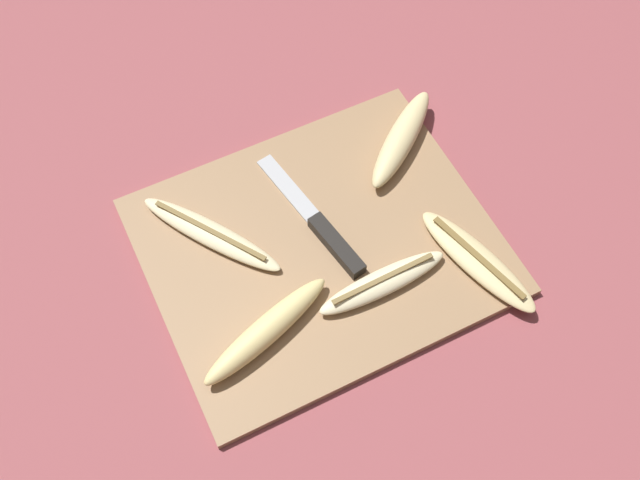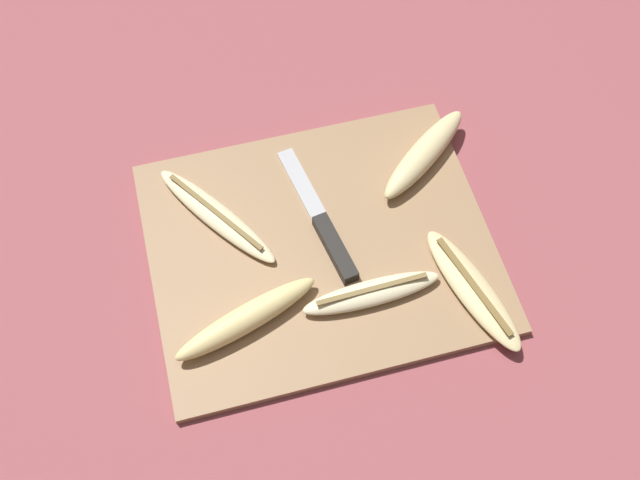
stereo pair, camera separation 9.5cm
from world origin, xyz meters
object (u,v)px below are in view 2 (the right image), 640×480
(banana_pale_long, at_px, (372,293))
(banana_cream_curved, at_px, (216,215))
(banana_golden_short, at_px, (247,318))
(banana_mellow_near, at_px, (473,289))
(knife, at_px, (328,236))
(banana_ripe_center, at_px, (424,154))

(banana_pale_long, bearing_deg, banana_cream_curved, 135.63)
(banana_golden_short, height_order, banana_mellow_near, banana_golden_short)
(knife, bearing_deg, banana_ripe_center, 18.98)
(banana_golden_short, bearing_deg, knife, 35.53)
(knife, distance_m, banana_cream_curved, 0.15)
(knife, height_order, banana_mellow_near, banana_mellow_near)
(banana_ripe_center, relative_size, banana_golden_short, 0.86)
(banana_cream_curved, relative_size, banana_ripe_center, 1.17)
(banana_golden_short, bearing_deg, banana_cream_curved, 93.00)
(banana_cream_curved, relative_size, banana_pale_long, 1.09)
(banana_cream_curved, height_order, banana_pale_long, banana_pale_long)
(knife, xyz_separation_m, banana_ripe_center, (0.16, 0.09, 0.01))
(banana_pale_long, height_order, banana_mellow_near, banana_pale_long)
(knife, distance_m, banana_mellow_near, 0.19)
(banana_cream_curved, height_order, banana_mellow_near, same)
(banana_ripe_center, bearing_deg, banana_pale_long, -125.40)
(knife, xyz_separation_m, banana_mellow_near, (0.15, -0.12, 0.00))
(banana_ripe_center, distance_m, banana_pale_long, 0.22)
(banana_cream_curved, xyz_separation_m, banana_golden_short, (0.01, -0.16, 0.01))
(banana_pale_long, relative_size, banana_golden_short, 0.92)
(banana_golden_short, relative_size, banana_mellow_near, 1.00)
(knife, relative_size, banana_cream_curved, 1.15)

